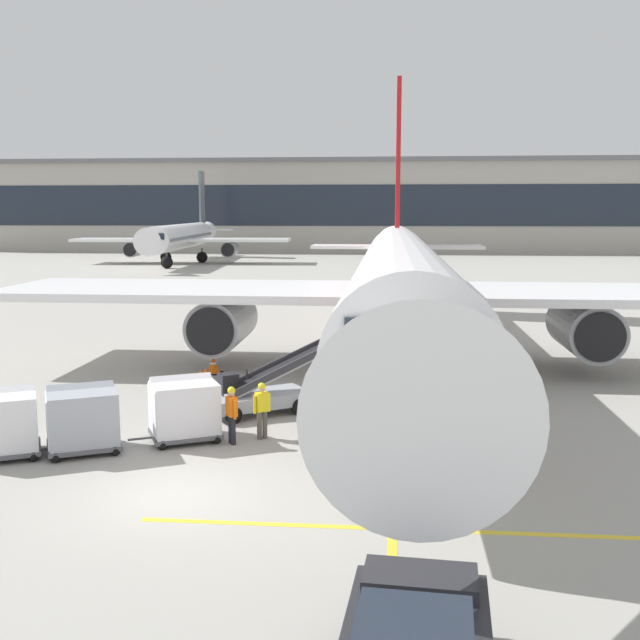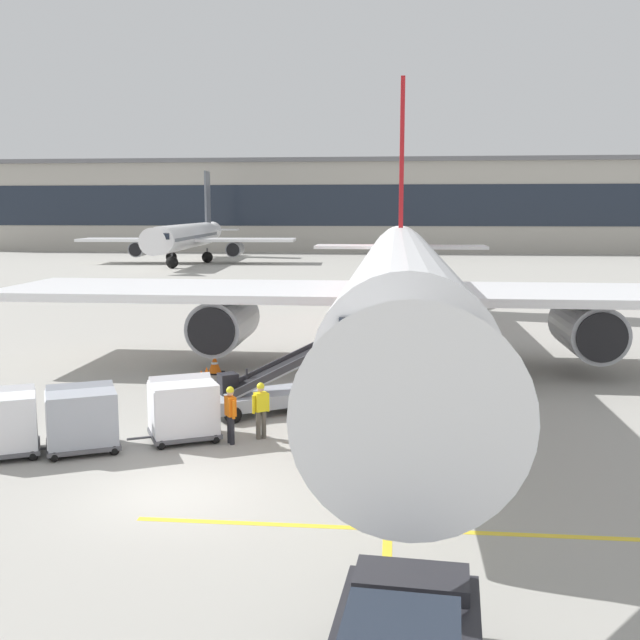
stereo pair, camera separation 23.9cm
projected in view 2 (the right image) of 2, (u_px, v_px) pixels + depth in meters
ground_plane at (170, 494)px, 18.28m from camera, size 600.00×600.00×0.00m
parked_airplane at (402, 282)px, 32.72m from camera, size 35.36×45.45×15.30m
belt_loader at (265, 389)px, 25.59m from camera, size 5.24×4.02×2.66m
baggage_cart_lead at (183, 407)px, 22.50m from camera, size 2.79×2.32×1.91m
baggage_cart_second at (81, 417)px, 21.44m from camera, size 2.79×2.32×1.91m
baggage_cart_third at (0, 422)px, 20.99m from camera, size 2.79×2.32×1.91m
ground_crew_by_loader at (261, 407)px, 22.60m from camera, size 0.48×0.42×1.74m
ground_crew_by_carts at (200, 399)px, 23.51m from camera, size 0.53×0.37×1.74m
ground_crew_marshaller at (231, 411)px, 22.10m from camera, size 0.41×0.49×1.74m
safety_cone_engine_keepout at (201, 379)px, 29.31m from camera, size 0.60×0.60×0.69m
safety_cone_wingtip at (215, 364)px, 31.75m from camera, size 0.71×0.71×0.80m
safety_cone_nose_mark at (207, 375)px, 30.07m from camera, size 0.57×0.57×0.64m
apron_guidance_line_lead_in at (391, 370)px, 32.49m from camera, size 0.20×110.00×0.01m
apron_guidance_line_stop_bar at (406, 530)px, 16.24m from camera, size 12.00×0.20×0.01m
terminal_building at (388, 206)px, 129.29m from camera, size 149.78×20.60×15.29m
distant_airplane at (188, 237)px, 97.81m from camera, size 28.41×36.67×12.64m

